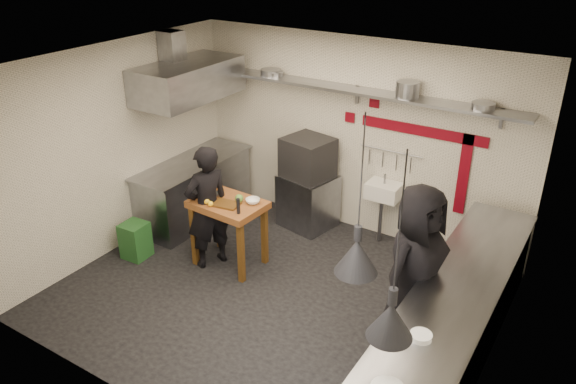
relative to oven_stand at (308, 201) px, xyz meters
The scene contains 46 objects.
floor 1.89m from the oven_stand, 72.19° to the right, with size 5.00×5.00×0.00m, color black.
ceiling 3.03m from the oven_stand, 72.19° to the right, with size 5.00×5.00×0.00m, color beige.
wall_back 1.20m from the oven_stand, 31.28° to the left, with size 5.00×0.04×2.80m, color silver.
wall_front 4.02m from the oven_stand, 81.67° to the right, with size 5.00×0.04×2.80m, color silver.
wall_left 2.80m from the oven_stand, 137.77° to the right, with size 0.04×4.20×2.80m, color silver.
wall_right 3.67m from the oven_stand, 29.83° to the right, with size 0.04×4.20×2.80m, color silver.
red_band_horiz 2.01m from the oven_stand, 12.04° to the left, with size 1.70×0.02×0.14m, color #660613.
red_band_vert 2.28m from the oven_stand, ahead, with size 0.14×0.02×1.10m, color #660613.
red_tile_a 1.78m from the oven_stand, 21.63° to the left, with size 0.14×0.02×0.14m, color #660613.
red_tile_b 1.40m from the oven_stand, 34.80° to the left, with size 0.14×0.02×0.14m, color #660613.
back_shelf 1.82m from the oven_stand, 16.10° to the left, with size 4.60×0.34×0.04m, color slate.
shelf_bracket_left 2.12m from the oven_stand, 166.81° to the left, with size 0.04×0.06×0.24m, color slate.
shelf_bracket_mid 1.74m from the oven_stand, 29.00° to the left, with size 0.04×0.06×0.24m, color slate.
shelf_bracket_right 2.97m from the oven_stand, ahead, with size 0.04×0.06×0.24m, color slate.
pan_far_left 1.94m from the oven_stand, 167.67° to the left, with size 0.29×0.29×0.09m, color slate.
pan_mid_left 1.90m from the oven_stand, 166.15° to the left, with size 0.22×0.22×0.07m, color slate.
stock_pot 2.27m from the oven_stand, ahead, with size 0.30×0.30×0.20m, color slate.
pan_right 2.88m from the oven_stand, ahead, with size 0.27×0.27×0.08m, color slate.
oven_stand is the anchor object (origin of this frame).
combi_oven 0.69m from the oven_stand, 110.78° to the right, with size 0.63×0.59×0.58m, color black.
oven_door 0.74m from the oven_stand, 100.77° to the right, with size 0.45×0.03×0.46m, color #660613.
oven_glass 0.73m from the oven_stand, 92.09° to the right, with size 0.36×0.02×0.34m, color black.
hand_sink 1.19m from the oven_stand, ahead, with size 0.46×0.34×0.22m, color white.
sink_tap 1.26m from the oven_stand, ahead, with size 0.03×0.03×0.14m, color slate.
sink_drain 1.12m from the oven_stand, ahead, with size 0.06×0.06×0.66m, color slate.
utensil_rail 1.48m from the oven_stand, 15.20° to the left, with size 0.02×0.02×0.90m, color slate.
counter_right 3.23m from the oven_stand, 32.91° to the right, with size 0.70×3.80×0.90m, color slate.
counter_right_top 3.27m from the oven_stand, 32.91° to the right, with size 0.76×3.90×0.03m, color slate.
small_bowl_right 3.81m from the oven_stand, 45.03° to the right, with size 0.19×0.19×0.05m, color white.
counter_left 1.74m from the oven_stand, 155.96° to the right, with size 0.70×1.90×0.90m, color slate.
counter_left_top 1.81m from the oven_stand, 155.96° to the right, with size 0.76×2.00×0.03m, color slate.
extractor_hood 2.43m from the oven_stand, 155.27° to the right, with size 0.78×1.60×0.50m, color slate.
hood_duct 2.88m from the oven_stand, 158.40° to the right, with size 0.28×0.28×0.50m, color slate.
green_bin 2.53m from the oven_stand, 126.99° to the right, with size 0.32×0.32×0.50m, color #1F5222.
prep_table 1.50m from the oven_stand, 102.85° to the right, with size 0.92×0.64×0.92m, color brown, non-canonical shape.
cutting_board 1.67m from the oven_stand, 100.39° to the right, with size 0.32×0.23×0.03m, color #543412.
pepper_mill 1.76m from the oven_stand, 90.87° to the right, with size 0.04×0.04×0.20m, color black.
lemon_a 1.83m from the oven_stand, 107.22° to the right, with size 0.08×0.08×0.08m, color yellow.
lemon_b 1.83m from the oven_stand, 104.31° to the right, with size 0.07×0.07×0.07m, color yellow.
veg_ball 1.52m from the oven_stand, 98.33° to the right, with size 0.11×0.11×0.11m, color #568B33.
steel_tray 1.60m from the oven_stand, 113.01° to the right, with size 0.20×0.13×0.03m, color slate.
bowl 1.44m from the oven_stand, 91.56° to the right, with size 0.19×0.19×0.06m, color white.
heat_lamp_near 3.65m from the oven_stand, 52.41° to the right, with size 0.39×0.39×1.48m, color black, non-canonical shape.
heat_lamp_far 4.37m from the oven_stand, 51.01° to the right, with size 0.36×0.36×1.55m, color black, non-canonical shape.
chef_left 1.75m from the oven_stand, 109.26° to the right, with size 0.61×0.40×1.67m, color black.
chef_right 2.85m from the oven_stand, 36.76° to the right, with size 0.91×0.59×1.86m, color black.
Camera 1 is at (3.14, -4.69, 4.13)m, focal length 35.00 mm.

